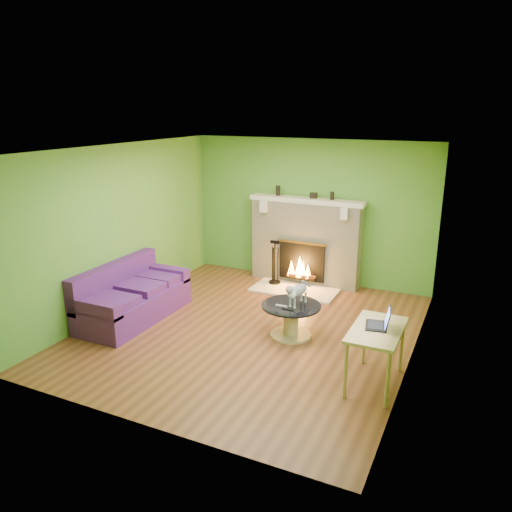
% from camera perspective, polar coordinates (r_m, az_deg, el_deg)
% --- Properties ---
extents(floor, '(5.00, 5.00, 0.00)m').
position_cam_1_polar(floor, '(7.37, -0.66, -8.46)').
color(floor, brown).
rests_on(floor, ground).
extents(ceiling, '(5.00, 5.00, 0.00)m').
position_cam_1_polar(ceiling, '(6.69, -0.74, 12.14)').
color(ceiling, white).
rests_on(ceiling, wall_back).
extents(wall_back, '(5.00, 0.00, 5.00)m').
position_cam_1_polar(wall_back, '(9.17, 6.17, 5.08)').
color(wall_back, '#4D8E2E').
rests_on(wall_back, floor).
extents(wall_front, '(5.00, 0.00, 5.00)m').
position_cam_1_polar(wall_front, '(4.91, -13.62, -5.73)').
color(wall_front, '#4D8E2E').
rests_on(wall_front, floor).
extents(wall_left, '(0.00, 5.00, 5.00)m').
position_cam_1_polar(wall_left, '(8.12, -15.15, 3.08)').
color(wall_left, '#4D8E2E').
rests_on(wall_left, floor).
extents(wall_right, '(0.00, 5.00, 5.00)m').
position_cam_1_polar(wall_right, '(6.30, 18.04, -1.05)').
color(wall_right, '#4D8E2E').
rests_on(wall_right, floor).
extents(window_frame, '(0.00, 1.20, 1.20)m').
position_cam_1_polar(window_frame, '(5.38, 16.85, -1.16)').
color(window_frame, silver).
rests_on(window_frame, wall_right).
extents(window_pane, '(0.00, 1.06, 1.06)m').
position_cam_1_polar(window_pane, '(5.38, 16.77, -1.15)').
color(window_pane, white).
rests_on(window_pane, wall_right).
extents(fireplace, '(2.10, 0.46, 1.58)m').
position_cam_1_polar(fireplace, '(9.12, 5.69, 1.62)').
color(fireplace, beige).
rests_on(fireplace, floor).
extents(hearth, '(1.50, 0.75, 0.03)m').
position_cam_1_polar(hearth, '(8.89, 4.42, -3.88)').
color(hearth, beige).
rests_on(hearth, floor).
extents(mantel, '(2.10, 0.28, 0.08)m').
position_cam_1_polar(mantel, '(8.93, 5.78, 6.35)').
color(mantel, beige).
rests_on(mantel, fireplace).
extents(sofa, '(0.87, 1.87, 0.84)m').
position_cam_1_polar(sofa, '(7.91, -14.08, -4.62)').
color(sofa, '#4D1A64').
rests_on(sofa, floor).
extents(coffee_table, '(0.84, 0.84, 0.47)m').
position_cam_1_polar(coffee_table, '(7.10, 4.02, -7.08)').
color(coffee_table, tan).
rests_on(coffee_table, floor).
extents(desk, '(0.56, 0.96, 0.71)m').
position_cam_1_polar(desk, '(5.94, 13.62, -8.81)').
color(desk, tan).
rests_on(desk, floor).
extents(cat, '(0.32, 0.59, 0.35)m').
position_cam_1_polar(cat, '(6.98, 4.84, -4.21)').
color(cat, slate).
rests_on(cat, coffee_table).
extents(remote_silver, '(0.17, 0.05, 0.02)m').
position_cam_1_polar(remote_silver, '(6.95, 2.92, -5.72)').
color(remote_silver, gray).
rests_on(remote_silver, coffee_table).
extents(remote_black, '(0.16, 0.05, 0.02)m').
position_cam_1_polar(remote_black, '(6.86, 3.66, -6.06)').
color(remote_black, black).
rests_on(remote_black, coffee_table).
extents(laptop, '(0.33, 0.36, 0.24)m').
position_cam_1_polar(laptop, '(5.90, 13.66, -6.80)').
color(laptop, black).
rests_on(laptop, desk).
extents(fire_tools, '(0.22, 0.22, 0.81)m').
position_cam_1_polar(fire_tools, '(9.04, 2.17, -0.67)').
color(fire_tools, black).
rests_on(fire_tools, hearth).
extents(mantel_vase_left, '(0.08, 0.08, 0.18)m').
position_cam_1_polar(mantel_vase_left, '(9.13, 2.53, 7.48)').
color(mantel_vase_left, black).
rests_on(mantel_vase_left, mantel).
extents(mantel_vase_right, '(0.07, 0.07, 0.14)m').
position_cam_1_polar(mantel_vase_right, '(8.80, 8.70, 6.82)').
color(mantel_vase_right, black).
rests_on(mantel_vase_right, mantel).
extents(mantel_box, '(0.12, 0.08, 0.10)m').
position_cam_1_polar(mantel_box, '(8.90, 6.59, 6.89)').
color(mantel_box, black).
rests_on(mantel_box, mantel).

